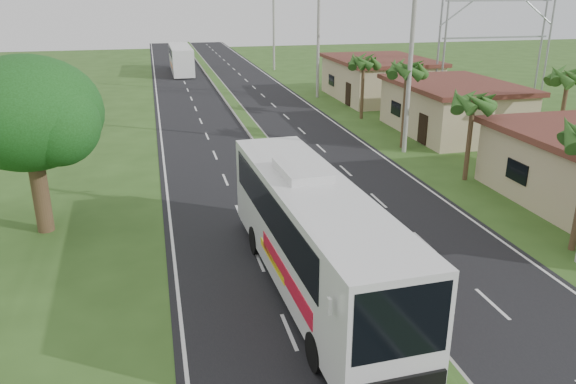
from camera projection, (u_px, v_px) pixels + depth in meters
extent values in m
plane|color=#31511E|center=(395.00, 318.00, 18.00)|extent=(180.00, 180.00, 0.00)
cube|color=black|center=(269.00, 152.00, 36.28)|extent=(14.00, 160.00, 0.02)
cube|color=gray|center=(269.00, 150.00, 36.25)|extent=(1.20, 160.00, 0.17)
cube|color=#31511E|center=(269.00, 149.00, 36.22)|extent=(0.95, 160.00, 0.02)
cube|color=silver|center=(163.00, 159.00, 34.81)|extent=(0.12, 160.00, 0.01)
cube|color=silver|center=(367.00, 146.00, 37.75)|extent=(0.12, 160.00, 0.01)
cube|color=tan|center=(452.00, 110.00, 40.60)|extent=(7.00, 10.00, 3.35)
cube|color=#52221D|center=(455.00, 84.00, 39.98)|extent=(7.60, 10.60, 0.32)
cube|color=tan|center=(379.00, 80.00, 53.37)|extent=(8.00, 11.00, 3.50)
cube|color=#52221D|center=(380.00, 60.00, 52.72)|extent=(8.60, 11.60, 0.32)
cylinder|color=#473321|center=(469.00, 139.00, 30.24)|extent=(0.26, 0.26, 4.60)
cylinder|color=#473321|center=(405.00, 107.00, 36.37)|extent=(0.26, 0.26, 5.40)
cylinder|color=#473321|center=(362.00, 89.00, 44.81)|extent=(0.26, 0.26, 4.80)
cylinder|color=#473321|center=(562.00, 115.00, 34.65)|extent=(0.26, 0.26, 5.20)
cylinder|color=#473321|center=(40.00, 187.00, 23.83)|extent=(0.70, 0.70, 4.00)
ellipsoid|color=#154011|center=(28.00, 113.00, 22.74)|extent=(6.00, 6.00, 4.68)
sphere|color=#154011|center=(57.00, 124.00, 22.19)|extent=(3.40, 3.40, 3.40)
cylinder|color=gray|center=(411.00, 57.00, 34.27)|extent=(0.28, 0.28, 12.00)
cylinder|color=gray|center=(318.00, 39.00, 52.72)|extent=(0.28, 0.28, 11.00)
cylinder|color=gray|center=(274.00, 28.00, 71.09)|extent=(0.28, 0.28, 10.50)
cylinder|color=gray|center=(445.00, 39.00, 46.64)|extent=(0.18, 0.18, 12.00)
cylinder|color=gray|center=(550.00, 37.00, 48.83)|extent=(0.18, 0.18, 12.00)
cylinder|color=gray|center=(439.00, 38.00, 47.55)|extent=(0.18, 0.18, 12.00)
cylinder|color=gray|center=(542.00, 36.00, 49.74)|extent=(0.18, 0.18, 12.00)
cube|color=gray|center=(495.00, 37.00, 48.19)|extent=(10.00, 0.14, 0.14)
cube|color=gray|center=(500.00, 1.00, 47.17)|extent=(10.00, 0.14, 0.14)
cube|color=silver|center=(313.00, 234.00, 18.87)|extent=(3.24, 13.05, 3.40)
cube|color=black|center=(307.00, 206.00, 19.20)|extent=(3.18, 10.46, 1.36)
cube|color=black|center=(401.00, 322.00, 12.88)|extent=(2.43, 0.24, 1.90)
cube|color=red|center=(325.00, 269.00, 17.93)|extent=(2.98, 5.72, 0.59)
cube|color=yellow|center=(310.00, 255.00, 19.48)|extent=(2.88, 3.35, 0.27)
cube|color=silver|center=(302.00, 170.00, 19.41)|extent=(1.62, 2.65, 0.30)
cylinder|color=black|center=(317.00, 352.00, 15.40)|extent=(0.39, 1.14, 1.12)
cylinder|color=black|center=(398.00, 337.00, 16.03)|extent=(0.39, 1.14, 1.12)
cylinder|color=black|center=(256.00, 240.00, 22.23)|extent=(0.39, 1.14, 1.12)
cylinder|color=black|center=(314.00, 233.00, 22.86)|extent=(0.39, 1.14, 1.12)
cube|color=white|center=(181.00, 59.00, 69.62)|extent=(2.48, 11.28, 3.14)
cube|color=black|center=(180.00, 51.00, 69.74)|extent=(2.52, 8.34, 1.07)
cube|color=orange|center=(182.00, 65.00, 68.93)|extent=(2.51, 5.40, 0.34)
cylinder|color=black|center=(175.00, 75.00, 65.55)|extent=(0.30, 0.94, 0.94)
cylinder|color=black|center=(193.00, 74.00, 66.03)|extent=(0.30, 0.94, 0.94)
cylinder|color=black|center=(171.00, 65.00, 73.61)|extent=(0.30, 0.94, 0.94)
cylinder|color=black|center=(188.00, 65.00, 74.09)|extent=(0.30, 0.94, 0.94)
imported|color=black|center=(361.00, 240.00, 22.39)|extent=(1.72, 0.81, 1.00)
imported|color=maroon|center=(362.00, 219.00, 22.07)|extent=(0.71, 0.54, 1.74)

